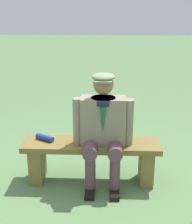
{
  "coord_description": "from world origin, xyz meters",
  "views": [
    {
      "loc": [
        -0.19,
        3.28,
        1.95
      ],
      "look_at": [
        -0.05,
        0.0,
        0.81
      ],
      "focal_mm": 53.37,
      "sensor_mm": 36.0,
      "label": 1
    }
  ],
  "objects": [
    {
      "name": "ground_plane",
      "position": [
        0.0,
        0.0,
        0.0
      ],
      "size": [
        30.0,
        30.0,
        0.0
      ],
      "primitive_type": "plane",
      "color": "#567B4A"
    },
    {
      "name": "bench",
      "position": [
        0.0,
        0.0,
        0.31
      ],
      "size": [
        1.49,
        0.37,
        0.46
      ],
      "color": "brown",
      "rests_on": "ground"
    },
    {
      "name": "seated_man",
      "position": [
        -0.13,
        0.05,
        0.68
      ],
      "size": [
        0.63,
        0.54,
        1.23
      ],
      "color": "gray",
      "rests_on": "ground"
    },
    {
      "name": "rolled_magazine",
      "position": [
        0.51,
        -0.04,
        0.5
      ],
      "size": [
        0.22,
        0.16,
        0.06
      ],
      "primitive_type": "cylinder",
      "rotation": [
        0.0,
        1.57,
        -0.52
      ],
      "color": "navy",
      "rests_on": "bench"
    }
  ]
}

